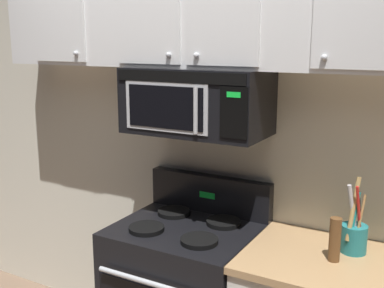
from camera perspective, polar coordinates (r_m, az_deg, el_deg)
back_wall at (r=2.79m, az=3.02°, el=1.15°), size 5.20×0.10×2.70m
over_range_microwave at (r=2.53m, az=0.56°, el=5.19°), size 0.76×0.43×0.35m
upper_cabinets at (r=2.55m, az=0.93°, el=15.37°), size 2.50×0.36×0.55m
utensil_crock_teal at (r=2.41m, az=18.92°, el=-10.19°), size 0.12×0.13×0.37m
pepper_mill at (r=2.29m, az=16.82°, el=-10.96°), size 0.05×0.05×0.21m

